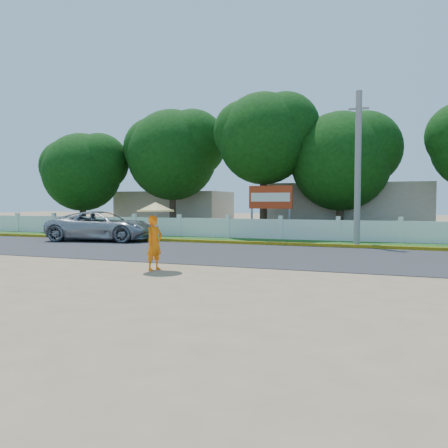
{
  "coord_description": "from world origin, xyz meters",
  "views": [
    {
      "loc": [
        4.89,
        -11.91,
        2.07
      ],
      "look_at": [
        0.0,
        2.0,
        1.3
      ],
      "focal_mm": 35.0,
      "sensor_mm": 36.0,
      "label": 1
    }
  ],
  "objects_px": {
    "utility_pole": "(358,169)",
    "billboard": "(270,200)",
    "vehicle": "(102,226)",
    "monk_with_parasol": "(155,226)"
  },
  "relations": [
    {
      "from": "vehicle",
      "to": "billboard",
      "type": "height_order",
      "value": "billboard"
    },
    {
      "from": "utility_pole",
      "to": "vehicle",
      "type": "distance_m",
      "value": 13.07
    },
    {
      "from": "monk_with_parasol",
      "to": "vehicle",
      "type": "bearing_deg",
      "value": 133.24
    },
    {
      "from": "billboard",
      "to": "monk_with_parasol",
      "type": "bearing_deg",
      "value": -92.52
    },
    {
      "from": "utility_pole",
      "to": "billboard",
      "type": "relative_size",
      "value": 2.39
    },
    {
      "from": "vehicle",
      "to": "monk_with_parasol",
      "type": "bearing_deg",
      "value": -146.22
    },
    {
      "from": "utility_pole",
      "to": "vehicle",
      "type": "bearing_deg",
      "value": -173.31
    },
    {
      "from": "utility_pole",
      "to": "vehicle",
      "type": "height_order",
      "value": "utility_pole"
    },
    {
      "from": "vehicle",
      "to": "billboard",
      "type": "distance_m",
      "value": 9.32
    },
    {
      "from": "utility_pole",
      "to": "billboard",
      "type": "distance_m",
      "value": 6.07
    }
  ]
}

